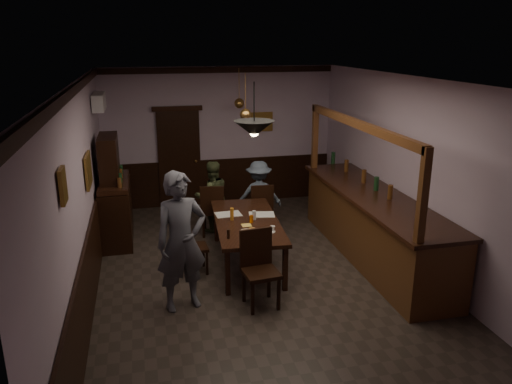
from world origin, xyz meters
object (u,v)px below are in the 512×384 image
object	(u,v)px
chair_far_right	(261,206)
person_seated_right	(259,195)
chair_near	(259,264)
pendant_iron	(254,129)
person_standing	(181,242)
dining_table	(247,224)
chair_side	(190,244)
person_seated_left	(212,196)
coffee_cup	(273,228)
pendant_brass_far	(239,103)
pendant_brass_mid	(245,115)
chair_far_left	(213,208)
soda_can	(251,219)
sideboard	(115,199)
bar_counter	(373,224)

from	to	relation	value
chair_far_right	person_seated_right	xyz separation A→B (m)	(0.02, 0.28, 0.13)
chair_near	pendant_iron	bearing A→B (deg)	77.66
person_standing	dining_table	bearing A→B (deg)	30.69
chair_side	person_seated_left	bearing A→B (deg)	-21.94
coffee_cup	pendant_brass_far	bearing A→B (deg)	91.92
pendant_iron	chair_near	bearing A→B (deg)	-95.99
pendant_iron	pendant_brass_mid	world-z (taller)	same
person_seated_right	pendant_iron	distance (m)	2.94
chair_far_left	soda_can	bearing A→B (deg)	117.94
person_seated_right	soda_can	xyz separation A→B (m)	(-0.51, -1.64, 0.14)
dining_table	pendant_iron	world-z (taller)	pendant_iron
person_seated_right	coffee_cup	distance (m)	2.10
person_seated_right	sideboard	size ratio (longest dim) A/B	0.69
person_seated_left	sideboard	world-z (taller)	sideboard
chair_near	person_standing	size ratio (longest dim) A/B	0.55
sideboard	pendant_iron	xyz separation A→B (m)	(2.05, -2.32, 1.59)
bar_counter	chair_near	bearing A→B (deg)	-154.39
chair_side	pendant_brass_far	size ratio (longest dim) A/B	1.10
sideboard	pendant_brass_mid	size ratio (longest dim) A/B	2.39
dining_table	soda_can	distance (m)	0.18
chair_near	chair_side	bearing A→B (deg)	118.83
chair_far_left	person_standing	bearing A→B (deg)	84.34
chair_far_left	chair_side	xyz separation A→B (m)	(-0.57, -1.44, -0.06)
coffee_cup	pendant_iron	size ratio (longest dim) A/B	0.11
person_seated_right	soda_can	bearing A→B (deg)	81.73
chair_far_right	soda_can	xyz separation A→B (m)	(-0.49, -1.36, 0.28)
chair_far_right	bar_counter	xyz separation A→B (m)	(1.55, -1.48, 0.06)
dining_table	pendant_brass_mid	world-z (taller)	pendant_brass_mid
dining_table	chair_side	distance (m)	0.97
person_standing	pendant_iron	distance (m)	1.81
pendant_iron	soda_can	bearing A→B (deg)	81.00
soda_can	sideboard	distance (m)	2.71
chair_side	person_seated_right	xyz separation A→B (m)	(1.50, 1.65, 0.18)
chair_near	dining_table	bearing A→B (deg)	78.75
sideboard	pendant_brass_far	bearing A→B (deg)	22.60
person_standing	pendant_brass_mid	size ratio (longest dim) A/B	2.37
sideboard	bar_counter	size ratio (longest dim) A/B	0.46
person_seated_left	person_seated_right	bearing A→B (deg)	167.77
person_seated_right	sideboard	distance (m)	2.67
chair_side	pendant_iron	xyz separation A→B (m)	(0.88, -0.66, 1.88)
dining_table	chair_near	xyz separation A→B (m)	(-0.11, -1.31, -0.10)
chair_far_right	pendant_iron	size ratio (longest dim) A/B	1.32
chair_far_right	pendant_brass_far	xyz separation A→B (m)	(-0.14, 1.33, 1.76)
person_seated_left	pendant_brass_far	world-z (taller)	pendant_brass_far
chair_far_right	pendant_iron	world-z (taller)	pendant_iron
dining_table	soda_can	bearing A→B (deg)	-68.98
chair_side	bar_counter	world-z (taller)	bar_counter
pendant_brass_mid	chair_far_right	bearing A→B (deg)	32.82
chair_far_left	person_seated_right	distance (m)	0.96
sideboard	soda_can	bearing A→B (deg)	-37.36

